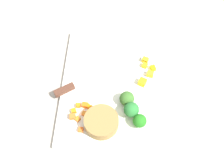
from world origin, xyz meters
TOP-DOWN VIEW (x-y plane):
  - ground_plane at (0.00, 0.00)m, footprint 4.00×4.00m
  - cutting_board at (0.00, 0.00)m, footprint 0.40×0.30m
  - prep_bowl at (0.13, -0.02)m, footprint 0.10×0.10m
  - chef_knife at (-0.02, -0.06)m, footprint 0.21×0.31m
  - carrot_dice_0 at (0.07, -0.07)m, footprint 0.02×0.02m
  - carrot_dice_1 at (0.11, -0.10)m, footprint 0.02×0.02m
  - carrot_dice_2 at (0.15, -0.08)m, footprint 0.01×0.01m
  - carrot_dice_3 at (0.07, -0.09)m, footprint 0.01×0.01m
  - carrot_dice_4 at (0.12, -0.09)m, footprint 0.02×0.02m
  - carrot_dice_5 at (0.09, -0.10)m, footprint 0.02×0.02m
  - carrot_dice_6 at (0.08, -0.06)m, footprint 0.02×0.02m
  - carrot_dice_7 at (0.10, -0.07)m, footprint 0.01×0.01m
  - pepper_dice_0 at (-0.04, 0.11)m, footprint 0.02×0.02m
  - pepper_dice_1 at (-0.07, 0.10)m, footprint 0.02×0.02m
  - pepper_dice_2 at (-0.07, 0.12)m, footprint 0.02×0.02m
  - pepper_dice_3 at (-0.09, 0.10)m, footprint 0.02×0.02m
  - pepper_dice_4 at (-0.01, 0.09)m, footprint 0.03×0.03m
  - broccoli_floret_0 at (0.12, 0.08)m, footprint 0.04×0.04m
  - broccoli_floret_1 at (0.09, 0.06)m, footprint 0.04×0.04m
  - broccoli_floret_2 at (0.05, 0.05)m, footprint 0.04×0.04m

SIDE VIEW (x-z plane):
  - ground_plane at x=0.00m, z-range 0.00..0.00m
  - cutting_board at x=0.00m, z-range 0.00..0.01m
  - carrot_dice_4 at x=0.12m, z-range 0.01..0.02m
  - carrot_dice_2 at x=0.15m, z-range 0.01..0.02m
  - carrot_dice_6 at x=0.08m, z-range 0.01..0.02m
  - carrot_dice_3 at x=0.07m, z-range 0.01..0.02m
  - carrot_dice_7 at x=0.10m, z-range 0.01..0.02m
  - carrot_dice_5 at x=0.09m, z-range 0.01..0.02m
  - chef_knife at x=-0.02m, z-range 0.01..0.03m
  - carrot_dice_1 at x=0.11m, z-range 0.01..0.02m
  - carrot_dice_0 at x=0.07m, z-range 0.01..0.03m
  - pepper_dice_1 at x=-0.07m, z-range 0.01..0.03m
  - pepper_dice_2 at x=-0.07m, z-range 0.01..0.03m
  - pepper_dice_0 at x=-0.04m, z-range 0.01..0.03m
  - pepper_dice_3 at x=-0.09m, z-range 0.01..0.03m
  - pepper_dice_4 at x=-0.01m, z-range 0.01..0.03m
  - prep_bowl at x=0.13m, z-range 0.01..0.04m
  - broccoli_floret_2 at x=0.05m, z-range 0.01..0.05m
  - broccoli_floret_0 at x=0.12m, z-range 0.01..0.06m
  - broccoli_floret_1 at x=0.09m, z-range 0.01..0.06m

